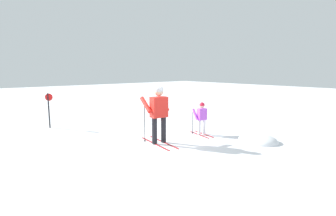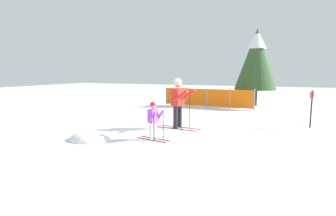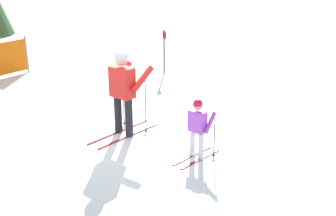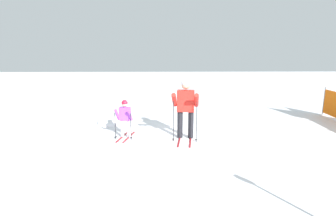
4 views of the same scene
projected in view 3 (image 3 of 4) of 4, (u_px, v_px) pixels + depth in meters
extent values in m
plane|color=white|center=(118.00, 133.00, 8.84)|extent=(60.00, 60.00, 0.00)
cube|color=maroon|center=(119.00, 132.00, 8.87)|extent=(1.68, 0.28, 0.02)
cube|color=maroon|center=(130.00, 136.00, 8.68)|extent=(1.68, 0.28, 0.02)
cylinder|color=black|center=(118.00, 114.00, 8.73)|extent=(0.16, 0.16, 0.80)
cylinder|color=black|center=(129.00, 117.00, 8.54)|extent=(0.16, 0.16, 0.80)
cube|color=red|center=(122.00, 82.00, 8.39)|extent=(0.35, 0.53, 0.62)
cylinder|color=red|center=(121.00, 74.00, 8.74)|extent=(0.61, 0.20, 0.47)
cylinder|color=red|center=(142.00, 79.00, 8.36)|extent=(0.61, 0.20, 0.47)
sphere|color=#D8AD8C|center=(121.00, 59.00, 8.22)|extent=(0.27, 0.27, 0.27)
sphere|color=silver|center=(121.00, 57.00, 8.21)|extent=(0.28, 0.28, 0.28)
cylinder|color=black|center=(123.00, 99.00, 8.99)|extent=(0.02, 0.02, 1.25)
cylinder|color=black|center=(124.00, 123.00, 9.19)|extent=(0.07, 0.07, 0.01)
cylinder|color=black|center=(146.00, 106.00, 8.59)|extent=(0.02, 0.02, 1.25)
cylinder|color=black|center=(146.00, 131.00, 8.79)|extent=(0.07, 0.07, 0.01)
cube|color=maroon|center=(192.00, 155.00, 7.83)|extent=(1.06, 0.26, 0.02)
cube|color=maroon|center=(201.00, 159.00, 7.70)|extent=(1.06, 0.26, 0.02)
cylinder|color=silver|center=(193.00, 143.00, 7.74)|extent=(0.10, 0.10, 0.51)
cylinder|color=silver|center=(201.00, 146.00, 7.61)|extent=(0.10, 0.10, 0.51)
cube|color=#B24CD8|center=(197.00, 121.00, 7.52)|extent=(0.24, 0.35, 0.40)
cylinder|color=#B24CD8|center=(194.00, 117.00, 7.73)|extent=(0.31, 0.14, 0.38)
cylinder|color=#B24CD8|center=(210.00, 123.00, 7.47)|extent=(0.31, 0.14, 0.38)
sphere|color=#D8AD8C|center=(198.00, 106.00, 7.42)|extent=(0.17, 0.17, 0.17)
sphere|color=red|center=(198.00, 104.00, 7.41)|extent=(0.18, 0.18, 0.18)
cylinder|color=black|center=(194.00, 131.00, 7.93)|extent=(0.02, 0.02, 0.79)
cylinder|color=black|center=(194.00, 147.00, 8.04)|extent=(0.07, 0.07, 0.01)
cylinder|color=black|center=(214.00, 139.00, 7.61)|extent=(0.02, 0.02, 0.79)
cylinder|color=black|center=(214.00, 155.00, 7.73)|extent=(0.07, 0.07, 0.01)
cylinder|color=gray|center=(27.00, 54.00, 13.20)|extent=(0.06, 0.06, 1.15)
cube|color=orange|center=(8.00, 58.00, 12.71)|extent=(1.29, 0.12, 0.97)
cylinder|color=black|center=(164.00, 52.00, 13.03)|extent=(0.05, 0.05, 1.36)
cylinder|color=red|center=(164.00, 35.00, 12.83)|extent=(0.17, 0.25, 0.28)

